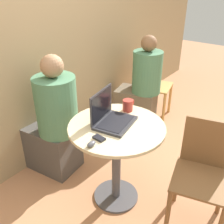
{
  "coord_description": "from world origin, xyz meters",
  "views": [
    {
      "loc": [
        -1.38,
        -0.99,
        1.79
      ],
      "look_at": [
        0.01,
        0.05,
        0.84
      ],
      "focal_mm": 42.0,
      "sensor_mm": 36.0,
      "label": 1
    }
  ],
  "objects_px": {
    "laptop": "(111,117)",
    "chair_empty": "(202,175)",
    "cell_phone": "(99,138)",
    "person_seated": "(54,126)"
  },
  "relations": [
    {
      "from": "laptop",
      "to": "chair_empty",
      "type": "relative_size",
      "value": 0.42
    },
    {
      "from": "laptop",
      "to": "chair_empty",
      "type": "height_order",
      "value": "laptop"
    },
    {
      "from": "cell_phone",
      "to": "chair_empty",
      "type": "relative_size",
      "value": 0.11
    },
    {
      "from": "cell_phone",
      "to": "chair_empty",
      "type": "height_order",
      "value": "chair_empty"
    },
    {
      "from": "cell_phone",
      "to": "laptop",
      "type": "bearing_deg",
      "value": 16.84
    },
    {
      "from": "chair_empty",
      "to": "person_seated",
      "type": "xyz_separation_m",
      "value": [
        -0.23,
        1.35,
        0.04
      ]
    },
    {
      "from": "laptop",
      "to": "chair_empty",
      "type": "xyz_separation_m",
      "value": [
        0.2,
        -0.7,
        -0.35
      ]
    },
    {
      "from": "chair_empty",
      "to": "laptop",
      "type": "bearing_deg",
      "value": 105.94
    },
    {
      "from": "laptop",
      "to": "chair_empty",
      "type": "distance_m",
      "value": 0.8
    },
    {
      "from": "cell_phone",
      "to": "chair_empty",
      "type": "xyz_separation_m",
      "value": [
        0.43,
        -0.63,
        -0.3
      ]
    }
  ]
}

